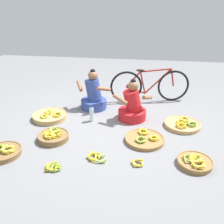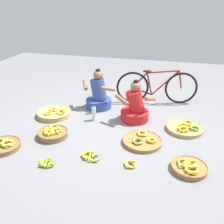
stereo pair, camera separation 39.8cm
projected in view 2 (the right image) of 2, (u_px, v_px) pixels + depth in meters
ground_plane at (115, 125)px, 4.50m from camera, size 10.00×10.00×0.00m
vendor_woman_front at (135, 108)px, 4.59m from camera, size 0.72×0.55×0.78m
vendor_woman_behind at (99, 95)px, 5.09m from camera, size 0.74×0.53×0.82m
bicycle_leaning at (157, 87)px, 5.27m from camera, size 1.68×0.39×0.73m
banana_basket_back_left at (53, 133)px, 4.12m from camera, size 0.50×0.50×0.17m
banana_basket_back_center at (54, 113)px, 4.82m from camera, size 0.64×0.64×0.16m
banana_basket_near_bicycle at (142, 141)px, 3.95m from camera, size 0.63×0.63×0.13m
banana_basket_front_right at (3, 145)px, 3.80m from camera, size 0.52×0.52×0.16m
banana_basket_mid_right at (185, 128)px, 4.32m from camera, size 0.63×0.63×0.14m
banana_basket_front_left at (189, 167)px, 3.33m from camera, size 0.49×0.49×0.15m
loose_bananas_back_right at (47, 163)px, 3.44m from camera, size 0.24×0.19×0.10m
loose_bananas_mid_left at (131, 164)px, 3.42m from camera, size 0.17×0.18×0.08m
loose_bananas_front_center at (90, 156)px, 3.59m from camera, size 0.31×0.24×0.09m
water_bottle at (94, 114)px, 4.62m from camera, size 0.08×0.08×0.29m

